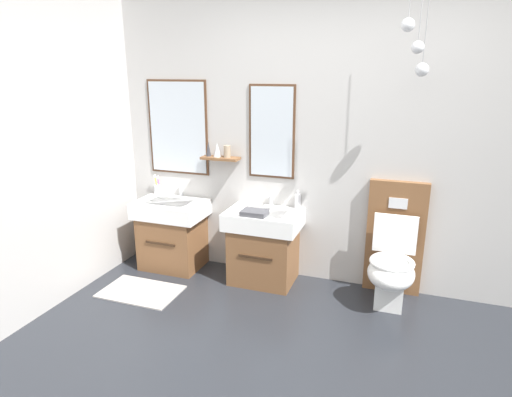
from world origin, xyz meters
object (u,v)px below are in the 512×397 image
vanity_sink_left (173,232)px  folded_hand_towel (255,213)px  toothbrush_cup (158,189)px  toilet (393,259)px  soap_dispenser (298,201)px  vanity_sink_right (264,244)px

vanity_sink_left → folded_hand_towel: 0.98m
vanity_sink_left → toothbrush_cup: (-0.25, 0.17, 0.37)m
toilet → soap_dispenser: toilet is taller
vanity_sink_right → toilet: toilet is taller
toilet → vanity_sink_right: bearing=-179.7°
soap_dispenser → folded_hand_towel: size_ratio=0.76×
vanity_sink_right → toothbrush_cup: 1.26m
vanity_sink_left → vanity_sink_right: size_ratio=1.00×
vanity_sink_right → toothbrush_cup: toothbrush_cup is taller
toothbrush_cup → soap_dispenser: 1.46m
vanity_sink_left → toothbrush_cup: toothbrush_cup is taller
vanity_sink_right → vanity_sink_left: bearing=180.0°
vanity_sink_left → toilet: (2.07, 0.01, 0.02)m
folded_hand_towel → soap_dispenser: bearing=47.1°
vanity_sink_right → soap_dispenser: (0.26, 0.18, 0.39)m
toothbrush_cup → folded_hand_towel: bearing=-15.2°
toilet → soap_dispenser: size_ratio=5.96×
toothbrush_cup → vanity_sink_right: bearing=-8.0°
toilet → toothbrush_cup: (-2.32, 0.16, 0.35)m
vanity_sink_right → soap_dispenser: 0.50m
vanity_sink_left → toothbrush_cup: 0.48m
toilet → soap_dispenser: (-0.87, 0.17, 0.37)m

